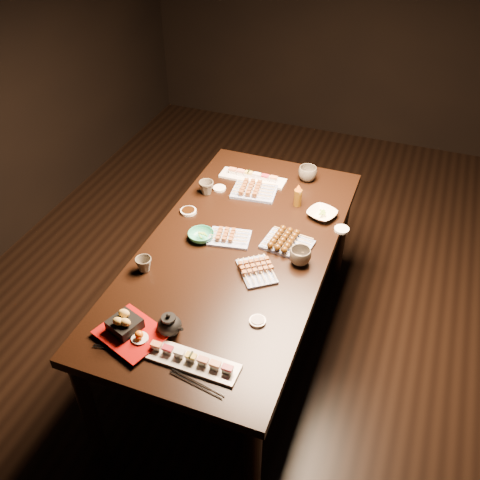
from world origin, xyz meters
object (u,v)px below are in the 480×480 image
Objects in this scene: edamame_bowl_cream at (322,214)px; teacup_near_left at (144,264)px; dining_table at (237,302)px; teacup_far_left at (206,188)px; edamame_bowl_green at (201,236)px; yakitori_plate_right at (257,269)px; tempura_tray at (130,328)px; sushi_platter_far at (253,176)px; yakitori_plate_center at (229,235)px; teapot at (169,323)px; sushi_platter_near at (191,358)px; teacup_far_right at (308,174)px; yakitori_plate_left at (254,188)px; condiment_bottle at (298,195)px; teacup_mid_right at (300,256)px.

edamame_bowl_cream is 1.91× the size of teacup_near_left.
teacup_far_left is (-0.33, 0.40, 0.41)m from dining_table.
teacup_far_left is (-0.14, 0.39, 0.02)m from edamame_bowl_green.
tempura_tray is (-0.36, -0.55, 0.02)m from yakitori_plate_right.
yakitori_plate_center reaches higher than sushi_platter_far.
teapot reaches higher than dining_table.
edamame_bowl_green is (-0.28, 0.72, -0.00)m from sushi_platter_near.
dining_table is 0.86m from teacup_far_right.
dining_table is 0.66m from teacup_far_left.
edamame_bowl_cream is (0.53, 0.40, -0.00)m from edamame_bowl_green.
yakitori_plate_left is 0.42m from edamame_bowl_cream.
teacup_near_left is 0.93m from condiment_bottle.
edamame_bowl_green is at bearing -142.78° from edamame_bowl_cream.
edamame_bowl_green is at bearing -70.39° from teacup_far_left.
edamame_bowl_cream is 1.09m from teapot.
teapot reaches higher than edamame_bowl_green.
teacup_far_left is 0.52m from condiment_bottle.
sushi_platter_near is 3.22× the size of teapot.
teacup_near_left is 0.74× the size of teacup_mid_right.
yakitori_plate_center is 0.46m from teacup_near_left.
sushi_platter_far is at bearing 106.41° from tempura_tray.
sushi_platter_far is 2.65× the size of edamame_bowl_cream.
sushi_platter_far is 3.65× the size of teacup_far_right.
teacup_mid_right reaches higher than sushi_platter_far.
tempura_tray is at bearing -116.26° from edamame_bowl_cream.
yakitori_plate_right is at bearing -21.89° from edamame_bowl_green.
teapot is (-0.40, -1.01, 0.03)m from edamame_bowl_cream.
tempura_tray is 0.40m from teacup_near_left.
teapot is (-0.15, 0.11, 0.03)m from sushi_platter_near.
teapot reaches higher than edamame_bowl_cream.
teacup_mid_right is 0.76m from teacup_far_left.
condiment_bottle is at bearing 90.77° from tempura_tray.
edamame_bowl_green is 0.49× the size of tempura_tray.
teacup_mid_right is (-0.01, -0.40, 0.02)m from edamame_bowl_cream.
teapot is at bearing 48.44° from tempura_tray.
yakitori_plate_left is 1.66× the size of edamame_bowl_cream.
dining_table is 4.59× the size of sushi_platter_near.
condiment_bottle is (0.53, 0.77, 0.03)m from teacup_near_left.
teacup_mid_right is (0.38, -0.05, 0.01)m from yakitori_plate_center.
yakitori_plate_center is 0.39m from teacup_mid_right.
sushi_platter_near is at bearing -25.76° from teapot.
sushi_platter_far is at bearing 126.52° from teacup_mid_right.
sushi_platter_near is 0.76m from teacup_mid_right.
yakitori_plate_left is 0.34m from teacup_far_right.
condiment_bottle is at bearing 158.69° from edamame_bowl_cream.
yakitori_plate_right is 1.53× the size of condiment_bottle.
teacup_far_right reaches higher than yakitori_plate_center.
sushi_platter_near is at bearing -68.97° from edamame_bowl_green.
yakitori_plate_left is 2.28× the size of teacup_far_right.
yakitori_plate_right is 1.95× the size of teacup_mid_right.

